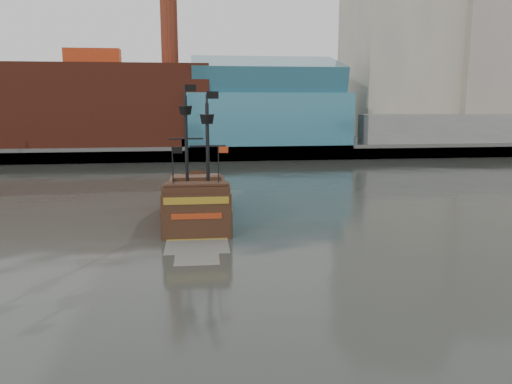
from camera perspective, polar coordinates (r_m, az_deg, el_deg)
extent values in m
plane|color=#2B2D28|center=(28.15, 1.80, -11.94)|extent=(400.00, 400.00, 0.00)
cube|color=slate|center=(118.16, -5.28, 5.72)|extent=(220.00, 60.00, 2.00)
cube|color=#4C4C49|center=(88.79, -4.58, 4.35)|extent=(220.00, 1.00, 2.60)
cube|color=maroon|center=(99.31, -17.88, 9.28)|extent=(42.00, 18.00, 15.00)
cube|color=#316E83|center=(96.80, 1.14, 8.27)|extent=(30.00, 16.00, 10.00)
cube|color=#ACA58F|center=(115.42, 16.00, 17.20)|extent=(20.00, 22.00, 46.00)
cube|color=gray|center=(119.62, 24.89, 14.47)|extent=(18.00, 18.00, 38.00)
cube|color=#ACA58F|center=(135.21, 17.20, 17.38)|extent=(24.00, 20.00, 52.00)
cube|color=slate|center=(105.64, 22.47, 6.59)|extent=(40.00, 6.00, 6.00)
cylinder|color=maroon|center=(101.24, -9.97, 20.16)|extent=(3.20, 3.20, 22.00)
cube|color=#316E83|center=(96.82, 1.15, 13.01)|extent=(28.00, 14.94, 8.78)
cube|color=black|center=(45.88, -6.71, -2.26)|extent=(5.78, 13.45, 2.89)
cube|color=#432D18|center=(45.55, -6.76, -0.28)|extent=(5.20, 12.10, 0.33)
cube|color=black|center=(50.75, -6.74, 1.27)|extent=(4.77, 2.75, 1.11)
cube|color=black|center=(39.71, -6.82, -0.65)|extent=(5.32, 1.87, 2.00)
cube|color=black|center=(39.09, -6.78, -3.50)|extent=(5.46, 0.37, 4.45)
cube|color=olive|center=(38.55, -6.83, -0.99)|extent=(5.01, 0.17, 0.56)
cube|color=#9A2E10|center=(38.81, -6.80, -2.76)|extent=(3.90, 0.15, 0.45)
cylinder|color=black|center=(46.61, -7.97, 5.53)|extent=(0.32, 0.32, 8.68)
cylinder|color=black|center=(42.97, -5.55, 4.72)|extent=(0.32, 0.32, 8.01)
cone|color=black|center=(46.45, -8.06, 9.22)|extent=(1.24, 1.24, 0.78)
cone|color=black|center=(42.79, -5.61, 8.28)|extent=(1.24, 1.24, 0.78)
cube|color=black|center=(46.45, -7.49, 11.71)|extent=(1.00, 0.05, 0.61)
cube|color=black|center=(42.77, -4.98, 10.98)|extent=(1.00, 0.05, 0.61)
cube|color=gray|center=(37.64, -6.75, -6.15)|extent=(4.80, 4.08, 0.02)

